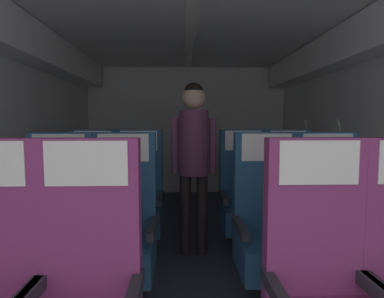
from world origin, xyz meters
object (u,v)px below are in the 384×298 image
seat_b_left_aisle (123,232)px  seat_b_right_aisle (330,230)px  seat_c_right_aisle (290,200)px  flight_attendant (194,149)px  seat_c_left_aisle (138,202)px  seat_c_right_window (244,200)px  seat_b_left_window (57,234)px  seat_b_right_window (268,231)px  seat_c_left_window (92,202)px

seat_b_left_aisle → seat_b_right_aisle: size_ratio=1.00×
seat_c_right_aisle → flight_attendant: bearing=-175.7°
seat_c_left_aisle → seat_c_right_window: size_ratio=1.00×
seat_c_right_window → flight_attendant: 0.73m
seat_b_left_window → seat_b_right_window: 1.49m
seat_b_right_window → seat_c_right_aisle: same height
seat_b_left_window → seat_c_left_window: bearing=90.5°
seat_c_left_aisle → seat_b_left_aisle: bearing=-89.8°
seat_c_right_aisle → seat_c_right_window: size_ratio=1.00×
seat_b_left_window → seat_b_right_aisle: (1.94, 0.01, 0.00)m
seat_b_left_window → seat_c_left_window: (-0.01, 0.87, 0.00)m
seat_b_right_aisle → seat_c_right_window: (-0.45, 0.86, 0.00)m
seat_b_right_window → seat_b_left_aisle: bearing=179.6°
seat_b_right_aisle → flight_attendant: (-0.95, 0.78, 0.52)m
seat_b_left_aisle → seat_c_left_aisle: (-0.00, 0.83, 0.00)m
seat_b_right_window → seat_c_left_aisle: size_ratio=1.00×
seat_b_right_window → seat_c_left_window: size_ratio=1.00×
seat_b_left_window → seat_b_left_aisle: same height
seat_c_left_window → seat_b_right_window: bearing=-29.7°
seat_b_left_aisle → seat_b_right_window: 1.04m
seat_b_left_aisle → seat_b_right_aisle: bearing=-0.6°
seat_b_left_window → seat_c_left_aisle: size_ratio=1.00×
seat_b_right_aisle → seat_c_left_window: bearing=156.1°
seat_b_right_aisle → seat_c_right_window: size_ratio=1.00×
seat_b_left_aisle → seat_b_right_aisle: 1.49m
seat_c_right_aisle → seat_c_right_window: bearing=179.0°
seat_c_right_window → seat_c_left_aisle: bearing=-178.9°
seat_b_right_aisle → seat_b_right_window: (-0.45, 0.01, 0.00)m
flight_attendant → seat_c_right_window: bearing=23.4°
seat_b_right_aisle → seat_c_right_aisle: same height
seat_c_left_window → seat_c_right_aisle: same height
seat_b_right_window → seat_c_left_aisle: same height
seat_b_right_window → flight_attendant: 1.06m
seat_b_left_aisle → seat_c_right_window: (1.04, 0.85, 0.00)m
seat_c_left_aisle → flight_attendant: (0.54, -0.06, 0.52)m
seat_b_left_aisle → seat_c_left_aisle: bearing=90.2°
seat_b_left_aisle → flight_attendant: (0.54, 0.77, 0.52)m
seat_c_right_aisle → flight_attendant: size_ratio=0.73×
seat_b_left_window → seat_b_right_aisle: 1.94m
seat_b_left_window → seat_c_right_window: (1.49, 0.87, 0.00)m
seat_b_right_aisle → seat_b_right_window: same height
seat_c_left_window → flight_attendant: flight_attendant is taller
seat_b_right_aisle → seat_c_left_window: 2.13m
seat_b_right_window → flight_attendant: (-0.50, 0.77, 0.52)m
seat_b_left_window → seat_c_right_aisle: (1.95, 0.86, 0.00)m
seat_c_left_aisle → seat_c_right_aisle: size_ratio=1.00×
seat_b_left_window → seat_b_right_aisle: size_ratio=1.00×
seat_b_left_window → seat_c_left_window: size_ratio=1.00×
seat_c_left_window → seat_b_right_aisle: bearing=-23.9°
flight_attendant → seat_c_left_aisle: bearing=-172.1°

